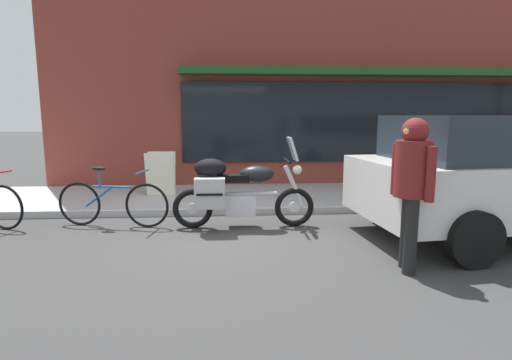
{
  "coord_description": "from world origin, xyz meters",
  "views": [
    {
      "loc": [
        0.11,
        -5.53,
        1.69
      ],
      "look_at": [
        0.53,
        0.63,
        0.7
      ],
      "focal_mm": 28.09,
      "sensor_mm": 36.0,
      "label": 1
    }
  ],
  "objects_px": {
    "touring_motorcycle": "(235,190)",
    "sandwich_board_sign": "(161,174)",
    "parked_bicycle": "(112,203)",
    "pedestrian_walking": "(412,177)"
  },
  "relations": [
    {
      "from": "parked_bicycle",
      "to": "sandwich_board_sign",
      "type": "height_order",
      "value": "sandwich_board_sign"
    },
    {
      "from": "touring_motorcycle",
      "to": "sandwich_board_sign",
      "type": "xyz_separation_m",
      "value": [
        -1.45,
        2.06,
        -0.04
      ]
    },
    {
      "from": "parked_bicycle",
      "to": "sandwich_board_sign",
      "type": "distance_m",
      "value": 1.9
    },
    {
      "from": "touring_motorcycle",
      "to": "sandwich_board_sign",
      "type": "height_order",
      "value": "touring_motorcycle"
    },
    {
      "from": "pedestrian_walking",
      "to": "sandwich_board_sign",
      "type": "relative_size",
      "value": 1.95
    },
    {
      "from": "parked_bicycle",
      "to": "pedestrian_walking",
      "type": "distance_m",
      "value": 4.32
    },
    {
      "from": "touring_motorcycle",
      "to": "pedestrian_walking",
      "type": "distance_m",
      "value": 2.66
    },
    {
      "from": "parked_bicycle",
      "to": "pedestrian_walking",
      "type": "xyz_separation_m",
      "value": [
        3.74,
        -2.05,
        0.68
      ]
    },
    {
      "from": "sandwich_board_sign",
      "to": "parked_bicycle",
      "type": "bearing_deg",
      "value": -103.26
    },
    {
      "from": "pedestrian_walking",
      "to": "sandwich_board_sign",
      "type": "xyz_separation_m",
      "value": [
        -3.31,
        3.89,
        -0.5
      ]
    }
  ]
}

